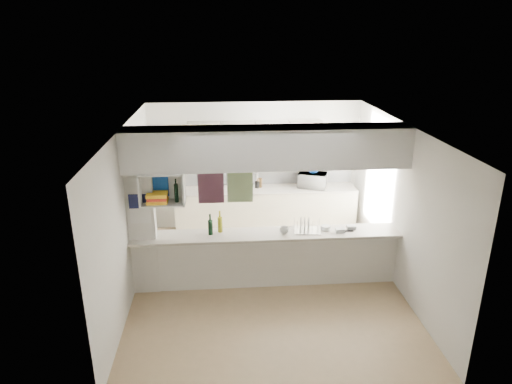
{
  "coord_description": "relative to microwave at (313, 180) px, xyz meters",
  "views": [
    {
      "loc": [
        -0.68,
        -6.45,
        3.95
      ],
      "look_at": [
        -0.13,
        0.5,
        1.43
      ],
      "focal_mm": 32.0,
      "sensor_mm": 36.0,
      "label": 1
    }
  ],
  "objects": [
    {
      "name": "floor",
      "position": [
        -1.14,
        -2.1,
        -1.07
      ],
      "size": [
        4.8,
        4.8,
        0.0
      ],
      "primitive_type": "plane",
      "color": "tan",
      "rests_on": "ground"
    },
    {
      "name": "wall_right",
      "position": [
        0.96,
        -2.1,
        0.23
      ],
      "size": [
        0.0,
        4.8,
        4.8
      ],
      "primitive_type": "plane",
      "rotation": [
        1.57,
        0.0,
        -1.57
      ],
      "color": "silver",
      "rests_on": "floor"
    },
    {
      "name": "utensil_jar",
      "position": [
        -1.11,
        0.05,
        -0.09
      ],
      "size": [
        0.09,
        0.09,
        0.13
      ],
      "primitive_type": "cylinder",
      "color": "black",
      "rests_on": "bench_top"
    },
    {
      "name": "servery_partition",
      "position": [
        -1.31,
        -2.1,
        0.59
      ],
      "size": [
        4.2,
        0.5,
        2.6
      ],
      "color": "silver",
      "rests_on": "floor"
    },
    {
      "name": "wine_bottles",
      "position": [
        -1.93,
        -2.03,
        -0.02
      ],
      "size": [
        0.22,
        0.15,
        0.36
      ],
      "color": "black",
      "rests_on": "breakfast_bar"
    },
    {
      "name": "microwave",
      "position": [
        0.0,
        0.0,
        0.0
      ],
      "size": [
        0.64,
        0.53,
        0.3
      ],
      "primitive_type": "imported",
      "rotation": [
        0.0,
        0.0,
        2.8
      ],
      "color": "white",
      "rests_on": "bench_top"
    },
    {
      "name": "bowl",
      "position": [
        -0.0,
        0.02,
        0.18
      ],
      "size": [
        0.23,
        0.23,
        0.06
      ],
      "primitive_type": "imported",
      "color": "navy",
      "rests_on": "microwave"
    },
    {
      "name": "cubby_shelf",
      "position": [
        -2.7,
        -2.16,
        0.64
      ],
      "size": [
        0.65,
        0.35,
        0.5
      ],
      "color": "white",
      "rests_on": "bulkhead"
    },
    {
      "name": "cup",
      "position": [
        -0.87,
        -2.15,
        -0.08
      ],
      "size": [
        0.17,
        0.17,
        0.11
      ],
      "primitive_type": "imported",
      "rotation": [
        0.0,
        0.0,
        0.27
      ],
      "color": "white",
      "rests_on": "dish_rack"
    },
    {
      "name": "wall_left",
      "position": [
        -3.24,
        -2.1,
        0.23
      ],
      "size": [
        0.0,
        4.8,
        4.8
      ],
      "primitive_type": "plane",
      "rotation": [
        1.57,
        0.0,
        1.57
      ],
      "color": "silver",
      "rests_on": "floor"
    },
    {
      "name": "knife_block",
      "position": [
        -1.06,
        0.08,
        -0.06
      ],
      "size": [
        0.12,
        0.11,
        0.19
      ],
      "primitive_type": "cube",
      "rotation": [
        0.0,
        0.0,
        -0.35
      ],
      "color": "brown",
      "rests_on": "bench_top"
    },
    {
      "name": "dish_rack",
      "position": [
        -0.49,
        -2.06,
        -0.06
      ],
      "size": [
        0.46,
        0.37,
        0.23
      ],
      "rotation": [
        0.0,
        0.0,
        -0.12
      ],
      "color": "silver",
      "rests_on": "breakfast_bar"
    },
    {
      "name": "plastic_tubs",
      "position": [
        -0.01,
        -2.08,
        -0.12
      ],
      "size": [
        0.55,
        0.22,
        0.07
      ],
      "color": "silver",
      "rests_on": "breakfast_bar"
    },
    {
      "name": "wall_back",
      "position": [
        -1.14,
        0.3,
        0.23
      ],
      "size": [
        4.2,
        0.0,
        4.2
      ],
      "primitive_type": "plane",
      "rotation": [
        1.57,
        0.0,
        0.0
      ],
      "color": "silver",
      "rests_on": "floor"
    },
    {
      "name": "kitchen_run",
      "position": [
        -0.98,
        0.04,
        -0.25
      ],
      "size": [
        3.6,
        0.63,
        2.24
      ],
      "color": "beige",
      "rests_on": "floor"
    },
    {
      "name": "ceiling",
      "position": [
        -1.14,
        -2.1,
        1.53
      ],
      "size": [
        4.8,
        4.8,
        0.0
      ],
      "primitive_type": "plane",
      "color": "white",
      "rests_on": "wall_back"
    }
  ]
}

